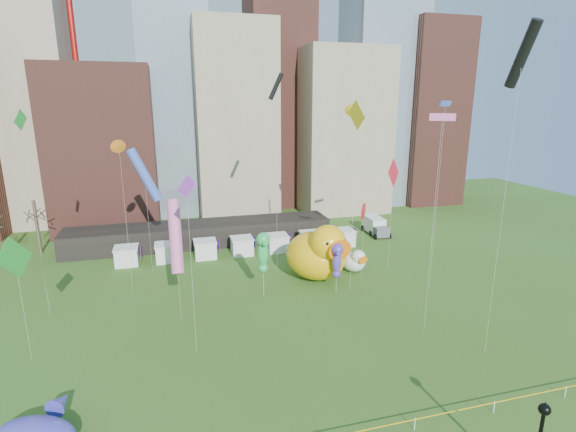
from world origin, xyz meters
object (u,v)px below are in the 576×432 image
object	(u,v)px
whale_inflatable	(37,432)
big_duck	(318,253)
seahorse_green	(263,249)
small_duck	(354,261)
seahorse_purple	(337,258)
box_truck	(375,225)

from	to	relation	value
whale_inflatable	big_duck	bearing A→B (deg)	59.42
big_duck	seahorse_green	xyz separation A→B (m)	(-7.24, -3.12, 2.14)
small_duck	seahorse_purple	xyz separation A→B (m)	(-4.49, -5.47, 2.77)
whale_inflatable	box_truck	world-z (taller)	box_truck
big_duck	whale_inflatable	distance (m)	32.03
small_duck	whale_inflatable	size ratio (longest dim) A/B	0.67
seahorse_purple	whale_inflatable	world-z (taller)	seahorse_purple
big_duck	small_duck	distance (m)	5.55
seahorse_green	big_duck	bearing A→B (deg)	23.57
box_truck	seahorse_purple	bearing A→B (deg)	-123.47
big_duck	box_truck	world-z (taller)	big_duck
seahorse_purple	whale_inflatable	distance (m)	30.09
whale_inflatable	box_truck	distance (m)	53.15
seahorse_purple	box_truck	distance (m)	24.39
whale_inflatable	box_truck	xyz separation A→B (m)	(39.78, 35.25, 0.36)
small_duck	box_truck	distance (m)	17.17
big_duck	seahorse_purple	bearing A→B (deg)	-96.11
whale_inflatable	box_truck	bearing A→B (deg)	62.08
seahorse_green	box_truck	bearing A→B (deg)	39.86
small_duck	big_duck	bearing A→B (deg)	179.26
big_duck	seahorse_purple	distance (m)	4.51
seahorse_green	box_truck	xyz separation A→B (m)	(22.14, 18.31, -4.04)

